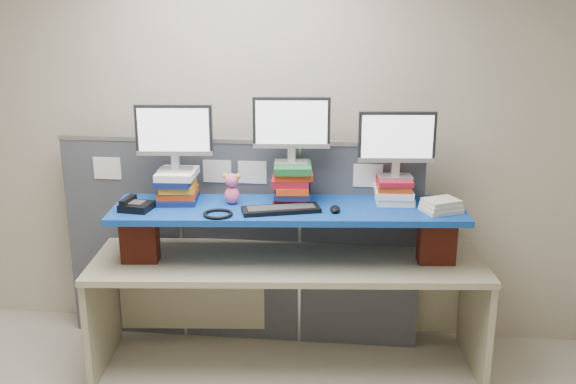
# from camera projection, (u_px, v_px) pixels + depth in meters

# --- Properties ---
(room) EXTENTS (5.00, 4.00, 2.80)m
(room) POSITION_uv_depth(u_px,v_px,m) (163.00, 251.00, 2.78)
(room) COLOR #BEB29C
(room) RESTS_ON ground
(cubicle_partition) EXTENTS (2.60, 0.06, 1.53)m
(cubicle_partition) POSITION_uv_depth(u_px,v_px,m) (241.00, 242.00, 4.65)
(cubicle_partition) COLOR #3D4048
(cubicle_partition) RESTS_ON ground
(desk) EXTENTS (2.67, 1.01, 0.79)m
(desk) POSITION_uv_depth(u_px,v_px,m) (288.00, 281.00, 4.32)
(desk) COLOR tan
(desk) RESTS_ON ground
(brick_pier_left) EXTENTS (0.25, 0.15, 0.32)m
(brick_pier_left) POSITION_uv_depth(u_px,v_px,m) (140.00, 238.00, 4.19)
(brick_pier_left) COLOR maroon
(brick_pier_left) RESTS_ON desk
(brick_pier_right) EXTENTS (0.25, 0.15, 0.32)m
(brick_pier_right) POSITION_uv_depth(u_px,v_px,m) (437.00, 239.00, 4.17)
(brick_pier_right) COLOR maroon
(brick_pier_right) RESTS_ON desk
(blue_board) EXTENTS (2.33, 0.79, 0.04)m
(blue_board) POSITION_uv_depth(u_px,v_px,m) (288.00, 210.00, 4.18)
(blue_board) COLOR navy
(blue_board) RESTS_ON brick_pier_left
(book_stack_left) EXTENTS (0.29, 0.33, 0.21)m
(book_stack_left) POSITION_uv_depth(u_px,v_px,m) (177.00, 186.00, 4.27)
(book_stack_left) COLOR #121D52
(book_stack_left) RESTS_ON blue_board
(book_stack_center) EXTENTS (0.29, 0.33, 0.26)m
(book_stack_center) POSITION_uv_depth(u_px,v_px,m) (292.00, 182.00, 4.25)
(book_stack_center) COLOR #A3122A
(book_stack_center) RESTS_ON blue_board
(book_stack_right) EXTENTS (0.26, 0.31, 0.17)m
(book_stack_right) POSITION_uv_depth(u_px,v_px,m) (394.00, 190.00, 4.26)
(book_stack_right) COLOR white
(book_stack_right) RESTS_ON blue_board
(monitor_left) EXTENTS (0.50, 0.16, 0.44)m
(monitor_left) POSITION_uv_depth(u_px,v_px,m) (174.00, 134.00, 4.17)
(monitor_left) COLOR #AAA9AE
(monitor_left) RESTS_ON book_stack_left
(monitor_center) EXTENTS (0.50, 0.16, 0.44)m
(monitor_center) POSITION_uv_depth(u_px,v_px,m) (291.00, 126.00, 4.14)
(monitor_center) COLOR #AAA9AE
(monitor_center) RESTS_ON book_stack_center
(monitor_right) EXTENTS (0.50, 0.16, 0.44)m
(monitor_right) POSITION_uv_depth(u_px,v_px,m) (397.00, 141.00, 4.16)
(monitor_right) COLOR #AAA9AE
(monitor_right) RESTS_ON book_stack_right
(keyboard) EXTENTS (0.52, 0.30, 0.03)m
(keyboard) POSITION_uv_depth(u_px,v_px,m) (281.00, 209.00, 4.07)
(keyboard) COLOR black
(keyboard) RESTS_ON blue_board
(mouse) EXTENTS (0.10, 0.13, 0.04)m
(mouse) POSITION_uv_depth(u_px,v_px,m) (335.00, 209.00, 4.07)
(mouse) COLOR black
(mouse) RESTS_ON blue_board
(desk_phone) EXTENTS (0.21, 0.19, 0.08)m
(desk_phone) POSITION_uv_depth(u_px,v_px,m) (135.00, 206.00, 4.10)
(desk_phone) COLOR black
(desk_phone) RESTS_ON blue_board
(headset) EXTENTS (0.20, 0.20, 0.02)m
(headset) POSITION_uv_depth(u_px,v_px,m) (218.00, 214.00, 4.00)
(headset) COLOR black
(headset) RESTS_ON blue_board
(plush_toy) EXTENTS (0.12, 0.09, 0.21)m
(plush_toy) POSITION_uv_depth(u_px,v_px,m) (232.00, 188.00, 4.21)
(plush_toy) COLOR pink
(plush_toy) RESTS_ON blue_board
(binder_stack) EXTENTS (0.28, 0.26, 0.08)m
(binder_stack) POSITION_uv_depth(u_px,v_px,m) (441.00, 206.00, 4.07)
(binder_stack) COLOR beige
(binder_stack) RESTS_ON blue_board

